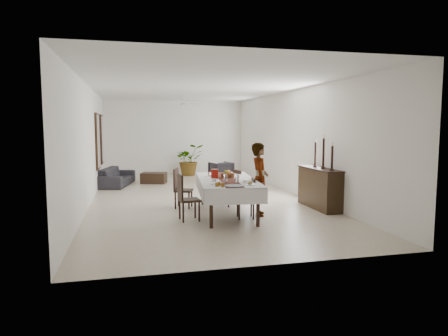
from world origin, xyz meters
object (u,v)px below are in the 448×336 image
dining_table_top (227,181)px  sofa (117,177)px  red_pitcher (215,174)px  sideboard_body (319,189)px  woman (260,179)px

dining_table_top → sofa: bearing=122.8°
red_pitcher → sofa: size_ratio=0.10×
sideboard_body → sofa: sideboard_body is taller
dining_table_top → sideboard_body: (2.48, 0.17, -0.31)m
red_pitcher → sideboard_body: size_ratio=0.13×
sideboard_body → sofa: 7.39m
sofa → dining_table_top: bearing=-140.2°
woman → sideboard_body: size_ratio=1.03×
sofa → red_pitcher: bearing=-141.6°
dining_table_top → sofa: 6.08m
woman → sideboard_body: bearing=-60.3°
sideboard_body → red_pitcher: bearing=179.5°
red_pitcher → sideboard_body: red_pitcher is taller
red_pitcher → woman: bearing=-25.7°
red_pitcher → woman: (0.98, -0.47, -0.10)m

